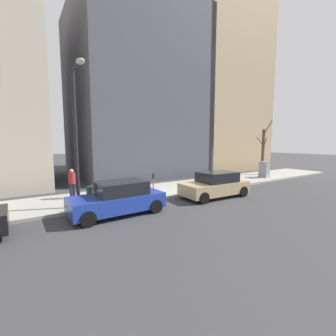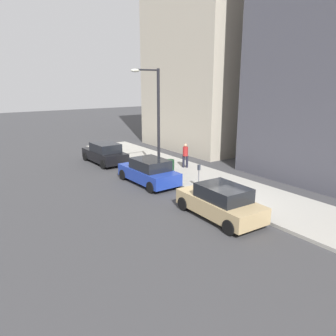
{
  "view_description": "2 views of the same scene",
  "coord_description": "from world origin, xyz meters",
  "views": [
    {
      "loc": [
        -10.77,
        8.89,
        3.3
      ],
      "look_at": [
        1.13,
        1.12,
        1.67
      ],
      "focal_mm": 24.0,
      "sensor_mm": 36.0,
      "label": 1
    },
    {
      "loc": [
        -10.84,
        -10.58,
        5.88
      ],
      "look_at": [
        -0.17,
        4.64,
        0.96
      ],
      "focal_mm": 35.0,
      "sensor_mm": 36.0,
      "label": 2
    }
  ],
  "objects": [
    {
      "name": "ground_plane",
      "position": [
        0.0,
        0.0,
        0.0
      ],
      "size": [
        120.0,
        120.0,
        0.0
      ],
      "primitive_type": "plane",
      "color": "#38383A"
    },
    {
      "name": "sidewalk",
      "position": [
        2.0,
        0.0,
        0.07
      ],
      "size": [
        4.0,
        36.0,
        0.15
      ],
      "primitive_type": "cube",
      "color": "#9E9B93",
      "rests_on": "ground"
    },
    {
      "name": "parked_car_tan",
      "position": [
        -1.15,
        -0.8,
        0.74
      ],
      "size": [
        2.04,
        4.26,
        1.52
      ],
      "rotation": [
        0.0,
        0.0,
        -0.03
      ],
      "color": "tan",
      "rests_on": "ground"
    },
    {
      "name": "parked_car_blue",
      "position": [
        -1.09,
        5.29,
        0.74
      ],
      "size": [
        2.01,
        4.24,
        1.52
      ],
      "rotation": [
        0.0,
        0.0,
        0.02
      ],
      "color": "#1E389E",
      "rests_on": "ground"
    },
    {
      "name": "parking_meter",
      "position": [
        0.45,
        2.58,
        0.98
      ],
      "size": [
        0.14,
        0.1,
        1.35
      ],
      "color": "slate",
      "rests_on": "sidewalk"
    },
    {
      "name": "utility_box",
      "position": [
        1.3,
        -9.4,
        0.85
      ],
      "size": [
        0.83,
        0.61,
        1.43
      ],
      "color": "#A8A399",
      "rests_on": "sidewalk"
    },
    {
      "name": "streetlamp",
      "position": [
        0.28,
        6.71,
        4.02
      ],
      "size": [
        1.97,
        0.32,
        6.5
      ],
      "color": "black",
      "rests_on": "sidewalk"
    },
    {
      "name": "bare_tree",
      "position": [
        2.59,
        -10.99,
        2.49
      ],
      "size": [
        1.95,
        1.37,
        5.24
      ],
      "color": "brown",
      "rests_on": "sidewalk"
    },
    {
      "name": "trash_bin",
      "position": [
        0.9,
        5.96,
        0.6
      ],
      "size": [
        0.56,
        0.56,
        0.9
      ],
      "primitive_type": "cylinder",
      "color": "#14381E",
      "rests_on": "sidewalk"
    },
    {
      "name": "pedestrian_near_meter",
      "position": [
        2.65,
        6.6,
        1.09
      ],
      "size": [
        0.36,
        0.36,
        1.66
      ],
      "rotation": [
        0.0,
        0.0,
        2.32
      ],
      "color": "#1E1E2D",
      "rests_on": "sidewalk"
    },
    {
      "name": "office_tower_left",
      "position": [
        10.7,
        -11.75,
        11.11
      ],
      "size": [
        10.4,
        10.4,
        22.23
      ],
      "primitive_type": "cube",
      "color": "tan",
      "rests_on": "ground"
    },
    {
      "name": "office_block_center",
      "position": [
        11.42,
        -1.26,
        8.13
      ],
      "size": [
        11.83,
        11.83,
        16.25
      ],
      "primitive_type": "cube",
      "color": "#4C4C56",
      "rests_on": "ground"
    }
  ]
}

